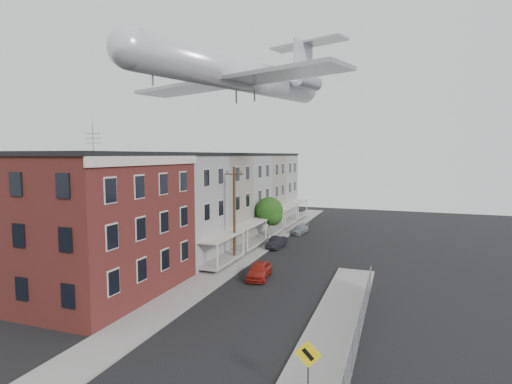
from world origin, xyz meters
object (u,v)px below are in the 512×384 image
car_mid (276,242)px  airplane (243,74)px  car_far (300,229)px  warning_sign (308,363)px  street_tree (270,212)px  utility_pole (234,213)px  car_near (259,270)px

car_mid → airplane: airplane is taller
car_mid → airplane: 17.86m
airplane → car_far: bearing=78.7°
warning_sign → street_tree: street_tree is taller
car_mid → airplane: bearing=-111.6°
utility_pole → car_near: bearing=-45.1°
car_far → airplane: airplane is taller
street_tree → car_near: bearing=-75.8°
car_mid → utility_pole: bearing=-102.6°
airplane → street_tree: bearing=86.7°
warning_sign → utility_pole: bearing=120.5°
car_near → car_far: bearing=87.7°
car_mid → car_far: car_mid is taller
utility_pole → street_tree: 10.00m
utility_pole → street_tree: size_ratio=1.73×
car_near → car_mid: car_near is taller
utility_pole → car_near: utility_pole is taller
warning_sign → car_far: warning_sign is taller
warning_sign → airplane: size_ratio=0.10×
car_near → car_far: size_ratio=1.06×
car_near → warning_sign: bearing=-70.2°
warning_sign → car_near: 16.96m
car_mid → car_far: 8.56m
street_tree → warning_sign: bearing=-69.4°
car_near → car_far: (-1.30, 19.34, -0.13)m
airplane → utility_pole: bearing=-87.6°
car_near → car_far: 19.38m
car_near → utility_pole: bearing=128.7°
street_tree → car_mid: (1.67, -2.95, -2.85)m
street_tree → airplane: bearing=-93.3°
utility_pole → airplane: bearing=92.4°
warning_sign → car_near: size_ratio=0.71×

